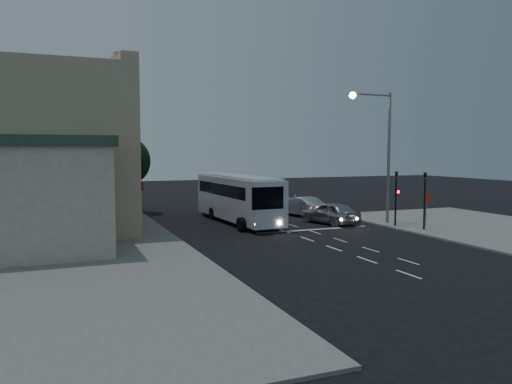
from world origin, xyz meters
name	(u,v)px	position (x,y,z in m)	size (l,w,h in m)	color
ground	(299,236)	(0.00, 0.00, 0.00)	(120.00, 120.00, 0.00)	black
sidewalk_far	(66,229)	(-13.00, 8.00, 0.06)	(12.00, 50.00, 0.12)	slate
road_markings	(294,227)	(1.29, 3.31, 0.00)	(8.00, 30.55, 0.01)	silver
tour_bus	(238,197)	(-1.49, 6.83, 1.83)	(2.81, 11.12, 3.39)	silver
car_suv	(331,213)	(4.37, 3.80, 0.78)	(1.85, 4.59, 1.56)	#9A9A9F
car_sedan_a	(301,206)	(4.43, 8.48, 0.76)	(1.61, 4.62, 1.52)	silver
car_sedan_b	(273,200)	(4.38, 13.88, 0.75)	(2.11, 5.18, 1.50)	silver
traffic_signal_main	(396,192)	(7.60, 0.78, 2.42)	(0.25, 0.35, 4.10)	black
traffic_signal_side	(425,194)	(8.30, -1.20, 2.42)	(0.18, 0.15, 4.10)	black
regulatory_sign	(427,204)	(9.30, -0.24, 1.60)	(0.45, 0.12, 2.20)	slate
streetlight	(381,142)	(7.34, 2.20, 5.73)	(3.32, 0.44, 9.00)	slate
main_building	(47,150)	(-13.96, 8.00, 5.16)	(10.12, 12.00, 11.00)	tan
low_building_south	(34,195)	(-14.50, -0.50, 3.00)	(7.40, 5.40, 5.70)	tan
low_building_north	(55,171)	(-13.50, 20.00, 3.39)	(9.40, 9.40, 6.50)	tan
street_tree	(125,159)	(-8.21, 15.02, 4.50)	(4.00, 4.00, 6.20)	black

